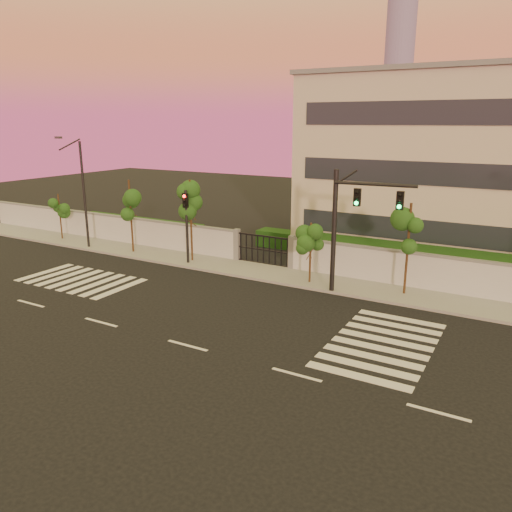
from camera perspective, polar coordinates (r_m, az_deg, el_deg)
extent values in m
plane|color=black|center=(21.26, -7.83, -10.12)|extent=(120.00, 120.00, 0.00)
cube|color=gray|center=(29.64, 4.54, -2.46)|extent=(60.00, 3.00, 0.15)
cube|color=#B9BCC1|center=(40.80, -17.32, 3.12)|extent=(25.00, 0.30, 2.00)
cube|color=slate|center=(40.60, -17.43, 4.59)|extent=(25.00, 0.36, 0.12)
cube|color=slate|center=(32.93, -2.19, 1.22)|extent=(0.35, 0.35, 2.20)
cube|color=slate|center=(31.07, 4.09, 0.34)|extent=(0.35, 0.35, 2.20)
cube|color=#16350F|center=(30.86, 23.18, -1.36)|extent=(20.00, 2.00, 1.80)
cube|color=#16350F|center=(41.54, -13.36, 3.19)|extent=(12.00, 1.80, 1.40)
cube|color=#16350F|center=(36.40, 4.65, 1.73)|extent=(6.00, 1.50, 1.20)
cube|color=beige|center=(37.37, 25.44, 9.08)|extent=(24.00, 12.00, 12.00)
cube|color=#262D38|center=(31.92, 23.81, 2.06)|extent=(22.00, 0.08, 1.40)
cube|color=#262D38|center=(31.39, 24.49, 8.29)|extent=(22.00, 0.08, 1.40)
cube|color=#262D38|center=(31.25, 25.21, 14.65)|extent=(22.00, 0.08, 1.40)
cube|color=slate|center=(37.37, 26.55, 18.38)|extent=(24.40, 12.40, 0.30)
cylinder|color=slate|center=(308.43, 16.21, 23.18)|extent=(16.00, 16.00, 110.00)
cube|color=silver|center=(33.43, -22.97, -1.72)|extent=(0.50, 4.00, 0.02)
cube|color=silver|center=(32.74, -22.00, -1.96)|extent=(0.50, 4.00, 0.02)
cube|color=silver|center=(32.06, -20.99, -2.21)|extent=(0.50, 4.00, 0.02)
cube|color=silver|center=(31.39, -19.94, -2.47)|extent=(0.50, 4.00, 0.02)
cube|color=silver|center=(30.73, -18.84, -2.74)|extent=(0.50, 4.00, 0.02)
cube|color=silver|center=(30.08, -17.69, -3.02)|extent=(0.50, 4.00, 0.02)
cube|color=silver|center=(29.45, -16.49, -3.31)|extent=(0.50, 4.00, 0.02)
cube|color=silver|center=(28.83, -15.24, -3.62)|extent=(0.50, 4.00, 0.02)
cube|color=silver|center=(19.12, 11.56, -13.31)|extent=(4.00, 0.50, 0.02)
cube|color=silver|center=(19.88, 12.40, -12.19)|extent=(4.00, 0.50, 0.02)
cube|color=silver|center=(20.66, 13.17, -11.14)|extent=(4.00, 0.50, 0.02)
cube|color=silver|center=(21.44, 13.88, -10.18)|extent=(4.00, 0.50, 0.02)
cube|color=silver|center=(22.24, 14.54, -9.27)|extent=(4.00, 0.50, 0.02)
cube|color=silver|center=(23.04, 15.14, -8.43)|extent=(4.00, 0.50, 0.02)
cube|color=silver|center=(23.85, 15.71, -7.65)|extent=(4.00, 0.50, 0.02)
cube|color=silver|center=(24.67, 16.23, -6.92)|extent=(4.00, 0.50, 0.02)
cube|color=silver|center=(28.10, -24.35, -4.97)|extent=(2.00, 0.15, 0.01)
cube|color=silver|center=(24.40, -17.29, -7.25)|extent=(2.00, 0.15, 0.01)
cube|color=silver|center=(21.25, -7.83, -10.10)|extent=(2.00, 0.15, 0.01)
cube|color=silver|center=(18.92, 4.66, -13.37)|extent=(2.00, 0.15, 0.01)
cube|color=silver|center=(17.72, 20.11, -16.46)|extent=(2.00, 0.15, 0.01)
cylinder|color=#382314|center=(41.61, -21.47, 4.13)|extent=(0.11, 0.11, 3.64)
sphere|color=#123F14|center=(41.44, -21.61, 5.61)|extent=(0.99, 0.99, 0.99)
sphere|color=#123F14|center=(41.39, -21.07, 4.89)|extent=(0.76, 0.76, 0.76)
sphere|color=#123F14|center=(41.62, -21.94, 5.11)|extent=(0.72, 0.72, 0.72)
cylinder|color=#382314|center=(35.68, -14.09, 4.31)|extent=(0.13, 0.13, 5.17)
sphere|color=#123F14|center=(35.44, -14.25, 6.77)|extent=(1.19, 1.19, 1.19)
sphere|color=#123F14|center=(35.45, -13.48, 5.55)|extent=(0.91, 0.91, 0.91)
sphere|color=#123F14|center=(35.62, -14.75, 5.94)|extent=(0.87, 0.87, 0.87)
cylinder|color=#382314|center=(32.60, -7.43, 3.89)|extent=(0.13, 0.13, 5.45)
sphere|color=#123F14|center=(32.32, -7.53, 6.74)|extent=(1.18, 1.18, 1.18)
sphere|color=#123F14|center=(32.40, -6.71, 5.32)|extent=(0.90, 0.90, 0.90)
sphere|color=#123F14|center=(32.48, -8.13, 5.78)|extent=(0.86, 0.86, 0.86)
cylinder|color=#382314|center=(28.23, 6.23, 0.23)|extent=(0.11, 0.11, 3.59)
sphere|color=#123F14|center=(27.98, 6.29, 2.36)|extent=(1.05, 1.05, 1.05)
sphere|color=#123F14|center=(28.15, 7.04, 1.29)|extent=(0.80, 0.80, 0.80)
sphere|color=#123F14|center=(28.04, 5.61, 1.66)|extent=(0.77, 0.77, 0.77)
cylinder|color=#382314|center=(27.17, 16.92, 0.60)|extent=(0.13, 0.13, 5.00)
sphere|color=#123F14|center=(26.85, 17.17, 3.70)|extent=(1.17, 1.17, 1.17)
sphere|color=#123F14|center=(27.13, 17.91, 2.13)|extent=(0.90, 0.90, 0.90)
sphere|color=#123F14|center=(26.87, 16.34, 2.68)|extent=(0.85, 0.85, 0.85)
cylinder|color=black|center=(26.59, 8.89, 2.61)|extent=(0.26, 0.26, 6.66)
cylinder|color=black|center=(25.51, 13.46, 7.97)|extent=(4.08, 0.47, 0.17)
cube|color=black|center=(25.81, 11.49, 6.59)|extent=(0.38, 0.19, 0.97)
sphere|color=#0CF259|center=(25.75, 11.38, 5.90)|extent=(0.21, 0.21, 0.21)
cube|color=black|center=(25.23, 16.14, 6.11)|extent=(0.38, 0.19, 0.97)
sphere|color=#0CF259|center=(25.17, 16.03, 5.40)|extent=(0.21, 0.21, 0.21)
cylinder|color=black|center=(32.18, -7.90, 3.19)|extent=(0.17, 0.17, 4.85)
cube|color=black|center=(31.83, -8.07, 6.30)|extent=(0.38, 0.19, 0.97)
sphere|color=red|center=(31.70, -8.21, 6.81)|extent=(0.22, 0.22, 0.22)
cylinder|color=black|center=(37.85, -19.02, 6.47)|extent=(0.17, 0.17, 7.69)
cylinder|color=black|center=(36.96, -20.53, 11.86)|extent=(0.10, 1.84, 0.75)
cube|color=#3F3F44|center=(36.39, -21.65, 12.48)|extent=(0.48, 0.24, 0.14)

